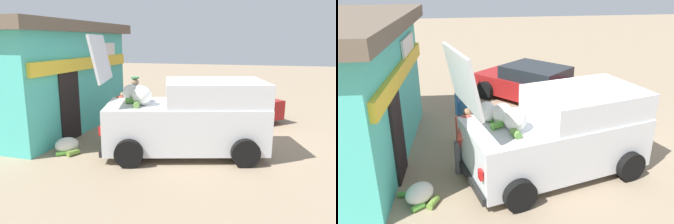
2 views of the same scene
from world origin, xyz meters
The scene contains 7 objects.
ground_plane centered at (0.00, 0.00, 0.00)m, with size 60.00×60.00×0.00m, color gray.
delivery_van centered at (-1.08, 0.91, 0.96)m, with size 3.03×4.53×3.01m.
parked_sedan centered at (3.55, 0.37, 0.62)m, with size 4.55×4.35×1.28m.
vendor_standing centered at (0.48, 2.93, 1.01)m, with size 0.37×0.57×1.75m.
customer_bending centered at (-0.81, 3.00, 0.86)m, with size 0.70×0.61×1.44m.
unloaded_banana_pile centered at (-1.90, 3.99, 0.19)m, with size 0.77×0.87×0.40m.
paint_bucket centered at (2.87, 3.02, 0.19)m, with size 0.31×0.31×0.37m, color blue.
Camera 2 is at (-7.77, 3.14, 4.24)m, focal length 36.41 mm.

